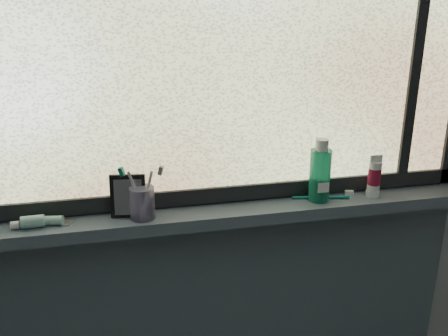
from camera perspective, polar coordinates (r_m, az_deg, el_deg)
The scene contains 12 objects.
wall_back at distance 1.56m, azimuth 0.63°, elevation 4.33°, with size 3.00×0.01×2.50m, color #9EA3A8.
windowsill at distance 1.58m, azimuth 1.21°, elevation -5.15°, with size 1.62×0.14×0.04m, color #495562.
sill_apron at distance 1.90m, azimuth 0.66°, elevation -18.48°, with size 1.62×0.02×0.98m, color #495562.
window_pane at distance 1.49m, azimuth 0.88°, elevation 14.52°, with size 1.50×0.01×1.00m, color silver.
frame_bottom at distance 1.60m, azimuth 0.82°, elevation -2.82°, with size 1.60×0.03×0.05m, color black.
frame_mullion at distance 1.73m, azimuth 21.33°, elevation 13.94°, with size 0.04×0.03×1.00m, color black.
vanity_mirror at distance 1.52m, azimuth -10.91°, elevation -3.15°, with size 0.10×0.05×0.13m, color black.
toothpaste_tube at distance 1.54m, azimuth -20.22°, elevation -5.69°, with size 0.20×0.04×0.04m, color silver, non-canonical shape.
toothbrush_cup at distance 1.50m, azimuth -9.32°, elevation -3.94°, with size 0.07×0.07×0.10m, color #ADA1D5.
toothbrush_lying at distance 1.66m, azimuth 11.02°, elevation -3.23°, with size 0.23×0.02×0.02m, color #0C6F62, non-canonical shape.
mouthwash_bottle at distance 1.62m, azimuth 10.94°, elevation -0.25°, with size 0.07×0.07×0.17m, color #1B8D66.
cream_tube at distance 1.70m, azimuth 16.83°, elevation -0.71°, with size 0.04×0.04×0.10m, color silver.
Camera 1 is at (-0.34, -0.16, 1.67)m, focal length 40.00 mm.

